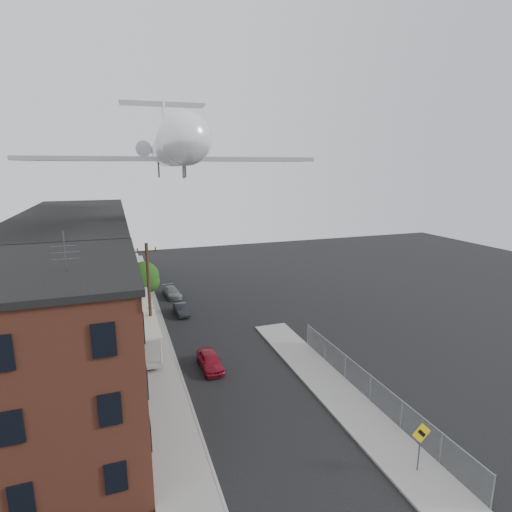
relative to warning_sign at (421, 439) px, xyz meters
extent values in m
plane|color=black|center=(-5.60, 1.03, -1.88)|extent=(120.00, 120.00, 0.00)
cube|color=gray|center=(-11.10, 25.03, -1.82)|extent=(3.00, 62.00, 0.12)
cube|color=gray|center=(-0.10, 7.03, -1.82)|extent=(3.00, 26.00, 0.12)
cube|color=gray|center=(-9.65, 25.03, -1.81)|extent=(0.15, 62.00, 0.14)
cube|color=gray|center=(-1.55, 7.03, -1.81)|extent=(0.15, 26.00, 0.14)
cube|color=#361911|center=(-17.60, 8.03, 3.12)|extent=(10.00, 12.00, 10.00)
cube|color=black|center=(-17.60, 8.03, 8.27)|extent=(10.30, 12.30, 0.30)
cube|color=beige|center=(-12.52, 8.03, 7.82)|extent=(0.16, 12.20, 0.60)
cylinder|color=#515156|center=(-15.60, 6.03, 9.27)|extent=(0.04, 0.04, 2.00)
cube|color=slate|center=(-17.60, 17.53, 3.12)|extent=(10.00, 7.00, 10.00)
cube|color=black|center=(-17.60, 17.53, 8.27)|extent=(10.25, 7.00, 0.30)
cube|color=gray|center=(-11.70, 17.53, -1.33)|extent=(1.80, 6.40, 0.25)
cube|color=beige|center=(-11.70, 17.53, 0.87)|extent=(1.90, 6.50, 0.15)
cube|color=#73685B|center=(-17.60, 24.53, 3.12)|extent=(10.00, 7.00, 10.00)
cube|color=black|center=(-17.60, 24.53, 8.27)|extent=(10.25, 7.00, 0.30)
cube|color=gray|center=(-11.70, 24.53, -1.33)|extent=(1.80, 6.40, 0.25)
cube|color=beige|center=(-11.70, 24.53, 0.87)|extent=(1.90, 6.50, 0.15)
cube|color=slate|center=(-17.60, 31.53, 3.12)|extent=(10.00, 7.00, 10.00)
cube|color=black|center=(-17.60, 31.53, 8.27)|extent=(10.25, 7.00, 0.30)
cube|color=gray|center=(-11.70, 31.53, -1.33)|extent=(1.80, 6.40, 0.25)
cube|color=beige|center=(-11.70, 31.53, 0.87)|extent=(1.90, 6.50, 0.15)
cube|color=#73685B|center=(-17.60, 38.53, 3.12)|extent=(10.00, 7.00, 10.00)
cube|color=black|center=(-17.60, 38.53, 8.27)|extent=(10.25, 7.00, 0.30)
cube|color=gray|center=(-11.70, 38.53, -1.33)|extent=(1.80, 6.40, 0.25)
cube|color=beige|center=(-11.70, 38.53, 0.87)|extent=(1.90, 6.50, 0.15)
cube|color=slate|center=(-17.60, 45.53, 3.12)|extent=(10.00, 7.00, 10.00)
cube|color=black|center=(-17.60, 45.53, 8.27)|extent=(10.25, 7.00, 0.30)
cube|color=gray|center=(-11.70, 45.53, -1.33)|extent=(1.80, 6.40, 0.25)
cube|color=beige|center=(-11.70, 45.53, 0.87)|extent=(1.90, 6.50, 0.15)
cylinder|color=gray|center=(1.40, -2.97, -0.93)|extent=(0.06, 0.06, 1.90)
cylinder|color=gray|center=(1.40, 0.03, -0.93)|extent=(0.06, 0.06, 1.90)
cylinder|color=gray|center=(1.40, 3.03, -0.93)|extent=(0.06, 0.06, 1.90)
cylinder|color=gray|center=(1.40, 6.03, -0.93)|extent=(0.06, 0.06, 1.90)
cylinder|color=gray|center=(1.40, 9.03, -0.93)|extent=(0.06, 0.06, 1.90)
cylinder|color=gray|center=(1.40, 12.03, -0.93)|extent=(0.06, 0.06, 1.90)
cylinder|color=gray|center=(1.40, 15.03, -0.93)|extent=(0.06, 0.06, 1.90)
cube|color=gray|center=(1.40, 6.03, -0.03)|extent=(0.04, 18.00, 0.04)
cube|color=gray|center=(1.40, 6.03, -0.93)|extent=(0.02, 18.00, 1.80)
cylinder|color=#515156|center=(0.00, 0.03, -0.58)|extent=(0.07, 0.07, 2.60)
cube|color=yellow|center=(0.00, -0.01, 0.37)|extent=(1.10, 0.03, 1.10)
cube|color=black|center=(0.00, -0.03, 0.37)|extent=(0.52, 0.02, 0.52)
cylinder|color=black|center=(-11.20, 19.03, 2.62)|extent=(0.26, 0.26, 9.00)
cube|color=black|center=(-11.20, 19.03, 6.42)|extent=(1.80, 0.12, 0.12)
cylinder|color=black|center=(-11.90, 19.03, 6.62)|extent=(0.08, 0.08, 0.25)
cylinder|color=black|center=(-10.50, 19.03, 6.62)|extent=(0.08, 0.08, 0.25)
cylinder|color=black|center=(-11.00, 29.03, -0.68)|extent=(0.24, 0.24, 2.40)
sphere|color=#144211|center=(-11.00, 29.03, 1.72)|extent=(3.20, 3.20, 3.20)
sphere|color=#144211|center=(-10.50, 28.73, 1.16)|extent=(2.24, 2.24, 2.24)
imported|color=maroon|center=(-7.40, 13.79, -1.24)|extent=(1.60, 3.82, 1.29)
imported|color=black|center=(-7.65, 25.92, -1.33)|extent=(1.34, 3.41, 1.11)
imported|color=slate|center=(-7.77, 32.13, -1.31)|extent=(2.05, 4.13, 1.15)
cylinder|color=white|center=(-8.28, 22.95, 14.70)|extent=(4.82, 23.91, 3.17)
sphere|color=white|center=(-9.11, 11.10, 14.70)|extent=(3.17, 3.17, 3.17)
cone|color=white|center=(-7.45, 34.79, 14.70)|extent=(3.37, 3.18, 3.17)
cube|color=#939399|center=(-8.38, 21.47, 13.71)|extent=(23.98, 5.80, 0.35)
cylinder|color=#939399|center=(-10.06, 31.50, 14.89)|extent=(1.86, 4.06, 1.58)
cylinder|color=#939399|center=(-5.32, 31.17, 14.89)|extent=(1.86, 4.06, 1.58)
cube|color=white|center=(-7.49, 34.30, 17.47)|extent=(0.51, 3.77, 5.54)
cube|color=#939399|center=(-7.42, 35.28, 20.04)|extent=(9.56, 3.22, 0.25)
cylinder|color=#515156|center=(-8.97, 13.08, 12.91)|extent=(0.16, 0.16, 1.19)
camera|label=1|loc=(-13.30, -13.47, 13.03)|focal=28.00mm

